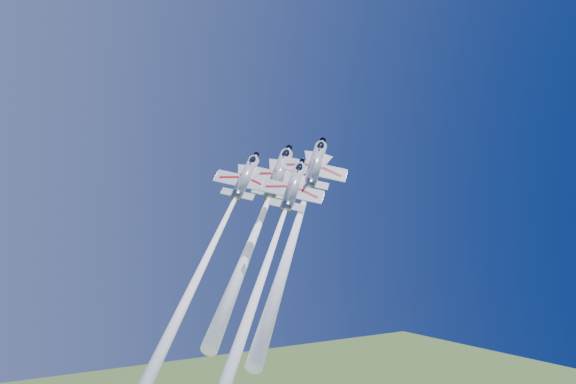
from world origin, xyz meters
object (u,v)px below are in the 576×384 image
jet_slot (264,272)px  jet_lead (261,218)px  jet_right (299,217)px  jet_left (205,260)px

jet_slot → jet_lead: bearing=97.6°
jet_right → jet_slot: bearing=-106.5°
jet_left → jet_lead: bearing=72.3°
jet_lead → jet_left: (-13.07, -9.29, -4.97)m
jet_left → jet_slot: jet_left is taller
jet_right → jet_slot: jet_right is taller
jet_right → jet_slot: (-9.37, -6.97, -6.07)m
jet_right → jet_left: bearing=-147.4°
jet_right → jet_slot: size_ratio=0.87×
jet_lead → jet_left: size_ratio=0.83×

